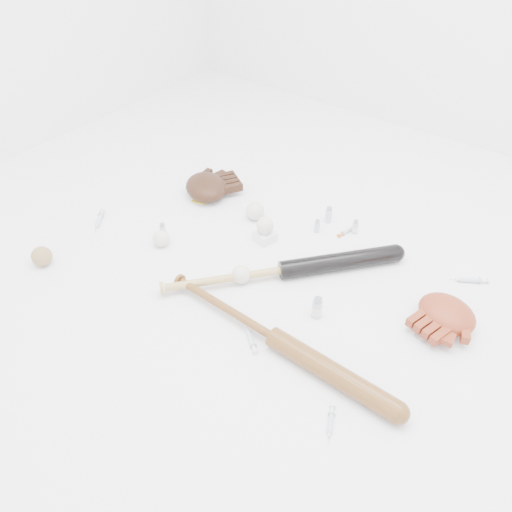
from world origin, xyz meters
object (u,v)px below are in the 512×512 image
Objects in this scene: bat_dark at (283,270)px; bat_wood at (274,338)px; glove_dark at (206,187)px; pedestal at (265,236)px.

bat_dark reaches higher than bat_wood.
glove_dark reaches higher than pedestal.
bat_wood is (0.16, -0.28, -0.00)m from bat_dark.
bat_dark reaches higher than pedestal.
glove_dark is (-0.76, 0.53, 0.01)m from bat_wood.
glove_dark is at bearing 108.08° from bat_dark.
bat_wood is 12.44× the size of pedestal.
pedestal is (-0.35, 0.42, -0.01)m from bat_wood.
bat_dark is 12.88× the size of pedestal.
glove_dark is at bearing 165.68° from pedestal.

